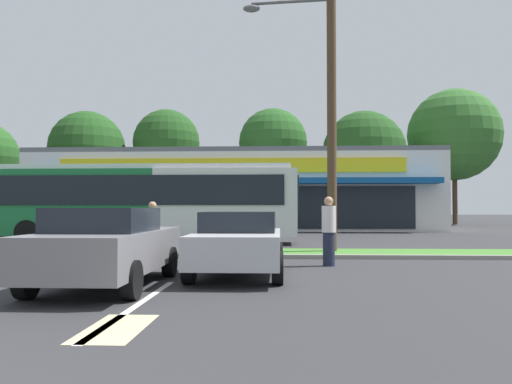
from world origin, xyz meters
TOP-DOWN VIEW (x-y plane):
  - grass_median at (0.00, 14.00)m, footprint 56.00×2.20m
  - curb_lip at (0.00, 12.78)m, footprint 56.00×0.24m
  - parking_stripe_2 at (1.60, 5.38)m, footprint 0.12×4.80m
  - lot_arrow at (1.76, 3.82)m, footprint 0.70×1.60m
  - storefront_building at (0.65, 36.24)m, footprint 27.18×13.83m
  - tree_left at (-13.77, 43.93)m, footprint 6.82×6.82m
  - tree_mid_left at (-6.70, 44.92)m, footprint 6.10×6.10m
  - tree_mid at (3.07, 46.64)m, footprint 6.45×6.45m
  - tree_mid_right at (11.09, 43.42)m, footprint 7.27×7.27m
  - tree_right at (19.66, 45.90)m, footprint 8.37×8.37m
  - utility_pole at (5.28, 14.19)m, footprint 3.06×2.40m
  - city_bus at (-1.89, 19.09)m, footprint 12.76×2.75m
  - car_1 at (2.86, 8.90)m, footprint 1.93×4.27m
  - car_2 at (0.53, 7.14)m, footprint 1.94×4.62m
  - car_3 at (-2.91, 24.41)m, footprint 4.80×1.86m
  - car_4 at (-10.30, 23.90)m, footprint 4.72×1.97m
  - pedestrian_by_pole at (0.26, 11.65)m, footprint 0.33×0.33m
  - pedestrian_far at (5.00, 10.88)m, footprint 0.36×0.36m

SIDE VIEW (x-z plane):
  - parking_stripe_2 at x=1.60m, z-range 0.00..0.01m
  - lot_arrow at x=1.76m, z-range 0.00..0.01m
  - grass_median at x=0.00m, z-range 0.00..0.12m
  - curb_lip at x=0.00m, z-range 0.00..0.12m
  - car_1 at x=2.86m, z-range 0.03..1.42m
  - car_3 at x=-2.91m, z-range 0.04..1.45m
  - car_4 at x=-10.30m, z-range 0.04..1.49m
  - car_2 at x=0.53m, z-range 0.03..1.51m
  - pedestrian_by_pole at x=0.26m, z-range 0.00..1.66m
  - pedestrian_far at x=5.00m, z-range 0.00..1.77m
  - city_bus at x=-1.89m, z-range 0.14..3.39m
  - storefront_building at x=0.65m, z-range 0.00..5.37m
  - utility_pole at x=5.28m, z-range 0.36..11.73m
  - tree_mid_right at x=11.09m, z-range 1.34..11.32m
  - tree_left at x=-13.77m, z-range 1.71..11.98m
  - tree_mid_left at x=-6.70m, z-range 2.21..12.76m
  - tree_mid at x=3.07m, z-range 2.20..13.10m
  - tree_right at x=19.66m, z-range 2.00..14.38m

